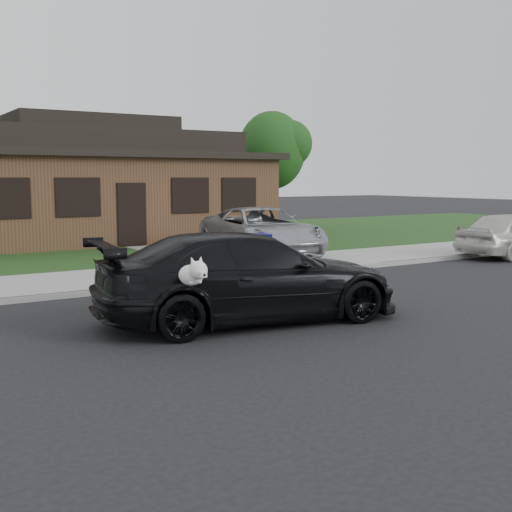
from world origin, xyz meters
TOP-DOWN VIEW (x-y plane):
  - ground at (0.00, 0.00)m, footprint 120.00×120.00m
  - sidewalk at (0.00, 5.00)m, footprint 60.00×3.00m
  - curb at (0.00, 3.50)m, footprint 60.00×0.12m
  - driveway at (6.00, 10.00)m, footprint 4.50×13.00m
  - sedan at (1.68, -0.29)m, footprint 5.52×2.88m
  - minivan at (6.38, 6.64)m, footprint 3.08×5.44m
  - recycling_bin at (4.65, 4.08)m, footprint 0.67×0.67m
  - house at (4.00, 15.00)m, footprint 12.60×8.60m
  - tree_1 at (12.14, 14.40)m, footprint 3.15×3.00m

SIDE VIEW (x-z plane):
  - ground at x=0.00m, z-range 0.00..0.00m
  - sidewalk at x=0.00m, z-range 0.00..0.12m
  - curb at x=0.00m, z-range 0.00..0.12m
  - driveway at x=6.00m, z-range 0.00..0.14m
  - recycling_bin at x=4.65m, z-range 0.13..1.05m
  - sedan at x=1.68m, z-range 0.00..1.53m
  - minivan at x=6.38m, z-range 0.14..1.57m
  - house at x=4.00m, z-range -0.19..4.46m
  - tree_1 at x=12.14m, z-range 1.09..6.34m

